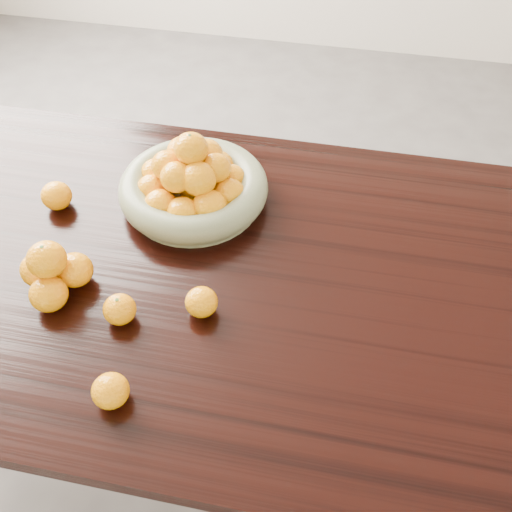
% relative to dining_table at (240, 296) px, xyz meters
% --- Properties ---
extents(ground, '(5.00, 5.00, 0.00)m').
position_rel_dining_table_xyz_m(ground, '(0.00, 0.00, -0.66)').
color(ground, '#605D5B').
rests_on(ground, ground).
extents(dining_table, '(2.00, 1.00, 0.75)m').
position_rel_dining_table_xyz_m(dining_table, '(0.00, 0.00, 0.00)').
color(dining_table, black).
rests_on(dining_table, ground).
extents(fruit_bowl, '(0.36, 0.36, 0.19)m').
position_rel_dining_table_xyz_m(fruit_bowl, '(-0.16, 0.20, 0.14)').
color(fruit_bowl, gray).
rests_on(fruit_bowl, dining_table).
extents(orange_pyramid, '(0.15, 0.15, 0.13)m').
position_rel_dining_table_xyz_m(orange_pyramid, '(-0.37, -0.13, 0.14)').
color(orange_pyramid, '#F39B07').
rests_on(orange_pyramid, dining_table).
extents(loose_orange_0, '(0.07, 0.07, 0.06)m').
position_rel_dining_table_xyz_m(loose_orange_0, '(-0.21, -0.18, 0.12)').
color(loose_orange_0, '#F39B07').
rests_on(loose_orange_0, dining_table).
extents(loose_orange_1, '(0.07, 0.07, 0.06)m').
position_rel_dining_table_xyz_m(loose_orange_1, '(-0.16, -0.35, 0.12)').
color(loose_orange_1, '#F39B07').
rests_on(loose_orange_1, dining_table).
extents(loose_orange_2, '(0.07, 0.07, 0.06)m').
position_rel_dining_table_xyz_m(loose_orange_2, '(-0.05, -0.12, 0.12)').
color(loose_orange_2, '#F39B07').
rests_on(loose_orange_2, dining_table).
extents(loose_orange_3, '(0.07, 0.07, 0.07)m').
position_rel_dining_table_xyz_m(loose_orange_3, '(-0.48, 0.12, 0.12)').
color(loose_orange_3, '#F39B07').
rests_on(loose_orange_3, dining_table).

